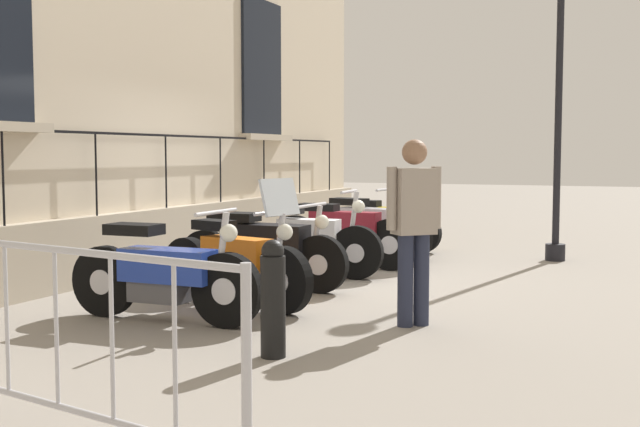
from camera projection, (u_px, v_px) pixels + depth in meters
ground_plane at (302, 277)px, 9.81m from camera, size 60.00×60.00×0.00m
building_facade at (139, 34)px, 10.51m from camera, size 0.82×13.58×6.50m
motorcycle_blue at (164, 275)px, 7.14m from camera, size 1.98×0.70×1.04m
motorcycle_orange at (235, 264)px, 7.87m from camera, size 1.94×0.73×1.30m
motorcycle_black at (262, 249)px, 8.91m from camera, size 2.11×0.74×0.99m
motorcycle_white at (306, 243)px, 9.78m from camera, size 2.00×0.62×1.09m
motorcycle_maroon at (342, 235)px, 10.58m from camera, size 2.09×0.59×1.08m
motorcycle_silver at (368, 228)px, 11.58m from camera, size 2.10×0.90×1.06m
motorcycle_yellow at (383, 226)px, 12.40m from camera, size 1.92×0.62×0.99m
lamppost at (560, 60)px, 11.07m from camera, size 0.37×0.37×4.63m
crowd_barrier at (83, 337)px, 4.16m from camera, size 2.24×0.46×1.05m
bollard at (273, 298)px, 5.90m from camera, size 0.19×0.19×0.89m
pedestrian_standing at (414, 221)px, 6.94m from camera, size 0.41×0.41×1.66m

